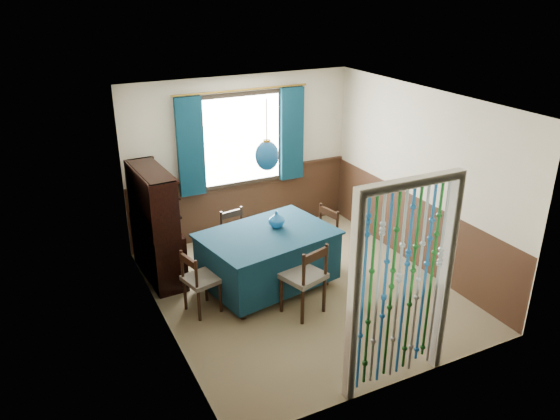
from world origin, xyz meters
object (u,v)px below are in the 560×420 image
bowl_shelf (161,207)px  chair_far (237,237)px  dining_table (268,256)px  pendant_lamp (267,155)px  chair_near (305,277)px  sideboard (157,240)px  vase_table (276,220)px  chair_left (200,280)px  vase_sideboard (154,210)px  chair_right (320,237)px

bowl_shelf → chair_far: bearing=0.1°
dining_table → pendant_lamp: (-0.00, -0.00, 1.37)m
dining_table → chair_near: 0.75m
dining_table → sideboard: sideboard is taller
sideboard → vase_table: 1.65m
chair_left → vase_sideboard: (-0.17, 1.37, 0.43)m
chair_near → chair_far: 1.53m
vase_table → chair_far: bearing=115.3°
pendant_lamp → vase_sideboard: bearing=133.3°
vase_table → bowl_shelf: bearing=154.2°
sideboard → bowl_shelf: 0.56m
vase_sideboard → chair_near: bearing=-56.6°
chair_right → pendant_lamp: 1.64m
dining_table → chair_left: bearing=178.5°
vase_sideboard → sideboard: bearing=-101.8°
sideboard → vase_sideboard: sideboard is taller
chair_near → pendant_lamp: (-0.14, 0.74, 1.33)m
sideboard → dining_table: bearing=-40.8°
chair_left → pendant_lamp: 1.70m
chair_far → vase_sideboard: size_ratio=4.27×
chair_right → sideboard: size_ratio=0.57×
dining_table → chair_right: chair_right is taller
chair_right → sideboard: bearing=59.9°
chair_far → vase_sideboard: (-1.03, 0.46, 0.43)m
dining_table → bowl_shelf: (-1.15, 0.76, 0.62)m
bowl_shelf → chair_near: bearing=-49.3°
vase_table → vase_sideboard: bearing=140.4°
chair_far → vase_sideboard: 1.20m
chair_far → vase_table: 0.85m
chair_far → bowl_shelf: 1.21m
vase_table → chair_left: bearing=-166.9°
bowl_shelf → dining_table: bearing=-33.6°
chair_near → vase_sideboard: 2.38m
chair_near → chair_right: 1.20m
sideboard → bowl_shelf: size_ratio=7.11×
chair_near → pendant_lamp: bearing=83.9°
vase_table → vase_sideboard: 1.73m
dining_table → bowl_shelf: bearing=136.1°
chair_far → chair_right: chair_right is taller
bowl_shelf → chair_right: bearing=-15.5°
sideboard → vase_sideboard: size_ratio=8.09×
dining_table → chair_near: bearing=-89.3°
chair_left → chair_right: bearing=87.1°
chair_far → chair_right: bearing=142.0°
dining_table → vase_sideboard: vase_sideboard is taller
chair_right → pendant_lamp: bearing=91.4°
dining_table → chair_left: 0.99m
vase_table → bowl_shelf: (-1.33, 0.64, 0.18)m
chair_left → vase_sideboard: 1.45m
chair_near → dining_table: bearing=83.9°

